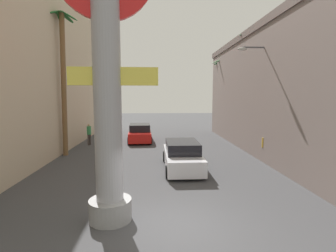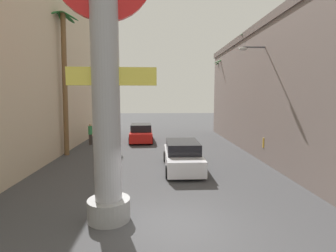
# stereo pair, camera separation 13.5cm
# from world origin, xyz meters

# --- Properties ---
(ground_plane) EXTENTS (89.53, 89.53, 0.00)m
(ground_plane) POSITION_xyz_m (0.00, 10.00, 0.00)
(ground_plane) COLOR #424244
(building_right) EXTENTS (8.98, 26.68, 8.78)m
(building_right) POSITION_xyz_m (10.38, 8.98, 4.40)
(building_right) COLOR slate
(building_right) RESTS_ON ground
(neon_sign_pole) EXTENTS (3.11, 1.38, 9.36)m
(neon_sign_pole) POSITION_xyz_m (-2.13, 0.55, 4.04)
(neon_sign_pole) COLOR #9E9EA3
(neon_sign_pole) RESTS_ON ground
(street_lamp) EXTENTS (2.72, 0.28, 7.12)m
(street_lamp) POSITION_xyz_m (6.57, 8.19, 4.34)
(street_lamp) COLOR #59595E
(street_lamp) RESTS_ON ground
(car_lead) EXTENTS (2.02, 4.81, 1.56)m
(car_lead) POSITION_xyz_m (0.86, 6.51, 0.74)
(car_lead) COLOR black
(car_lead) RESTS_ON ground
(car_far) EXTENTS (2.21, 4.53, 1.56)m
(car_far) POSITION_xyz_m (-1.98, 15.63, 0.74)
(car_far) COLOR black
(car_far) RESTS_ON ground
(palm_tree_far_right) EXTENTS (3.13, 2.73, 8.06)m
(palm_tree_far_right) POSITION_xyz_m (6.89, 19.40, 5.13)
(palm_tree_far_right) COLOR brown
(palm_tree_far_right) RESTS_ON ground
(palm_tree_near_right) EXTENTS (2.39, 2.42, 9.64)m
(palm_tree_near_right) POSITION_xyz_m (7.35, 3.74, 5.54)
(palm_tree_near_right) COLOR brown
(palm_tree_near_right) RESTS_ON ground
(palm_tree_mid_left) EXTENTS (2.39, 2.33, 9.65)m
(palm_tree_mid_left) POSITION_xyz_m (-6.78, 10.40, 5.81)
(palm_tree_mid_left) COLOR brown
(palm_tree_mid_left) RESTS_ON ground
(palm_tree_mid_right) EXTENTS (3.44, 3.39, 9.46)m
(palm_tree_mid_right) POSITION_xyz_m (7.25, 12.50, 5.91)
(palm_tree_mid_right) COLOR brown
(palm_tree_mid_right) RESTS_ON ground
(pedestrian_mid_right) EXTENTS (0.41, 0.41, 1.72)m
(pedestrian_mid_right) POSITION_xyz_m (6.11, 7.83, 1.01)
(pedestrian_mid_right) COLOR #3F3833
(pedestrian_mid_right) RESTS_ON ground
(pedestrian_far_left) EXTENTS (0.46, 0.46, 1.78)m
(pedestrian_far_left) POSITION_xyz_m (-6.12, 14.11, 1.04)
(pedestrian_far_left) COLOR #3F3833
(pedestrian_far_left) RESTS_ON ground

